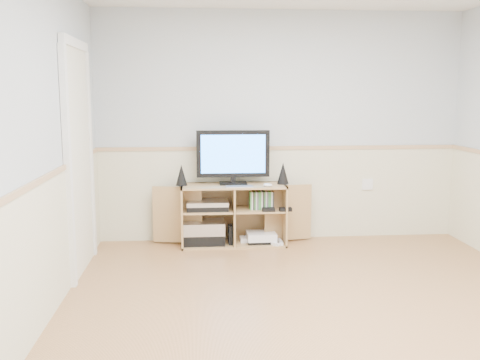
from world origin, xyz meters
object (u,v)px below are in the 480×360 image
(media_cabinet, at_px, (233,213))
(monitor, at_px, (233,155))
(game_consoles, at_px, (260,238))
(keyboard, at_px, (240,187))

(media_cabinet, relative_size, monitor, 2.23)
(media_cabinet, height_order, game_consoles, media_cabinet)
(keyboard, bearing_deg, monitor, 104.07)
(media_cabinet, bearing_deg, keyboard, -74.30)
(media_cabinet, distance_m, game_consoles, 0.39)
(game_consoles, bearing_deg, keyboard, -151.36)
(monitor, relative_size, game_consoles, 1.73)
(media_cabinet, height_order, keyboard, keyboard)
(monitor, bearing_deg, keyboard, -74.03)
(media_cabinet, height_order, monitor, monitor)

